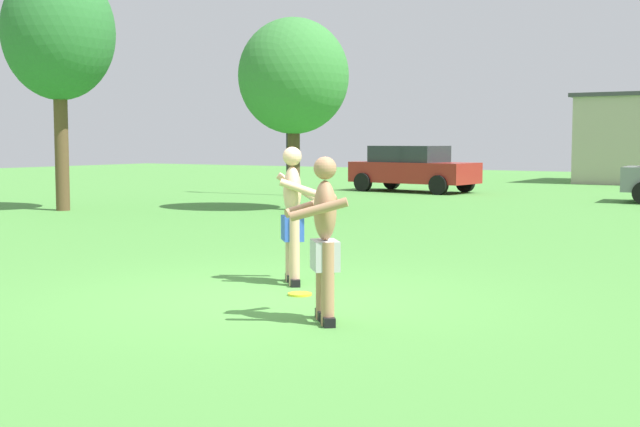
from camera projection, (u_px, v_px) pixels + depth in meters
ground_plane at (270, 297)px, 9.61m from camera, size 80.00×80.00×0.00m
player_near at (324, 236)px, 8.23m from camera, size 0.76×0.76×1.62m
player_in_blue at (293, 212)px, 10.46m from camera, size 0.83×0.73×1.70m
frisbee at (300, 294)px, 9.75m from camera, size 0.28×0.28×0.03m
car_red_mid_lot at (413, 168)px, 29.14m from camera, size 4.47×2.40×1.58m
lamp_post at (288, 88)px, 27.00m from camera, size 0.60×0.24×5.57m
tree_right_field at (59, 34)px, 21.08m from camera, size 2.78×2.78×6.13m
tree_behind_players at (294, 77)px, 21.37m from camera, size 2.80×2.80×4.85m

